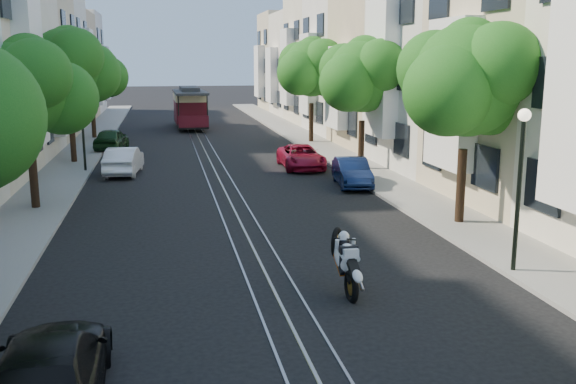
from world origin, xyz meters
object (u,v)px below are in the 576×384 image
tree_e_c (364,78)px  parked_car_e_mid (352,172)px  parked_car_e_far (301,157)px  tree_e_d (313,69)px  sportbike_rider (345,259)px  tree_w_b (28,90)px  tree_w_d (91,72)px  lamp_east (521,166)px  cable_car (190,106)px  tree_w_c (69,67)px  tree_e_b (469,83)px  lamp_west (82,115)px  parked_car_w_far (111,139)px  parked_car_w_near (49,371)px  parked_car_w_mid (124,161)px

tree_e_c → parked_car_e_mid: bearing=-113.8°
parked_car_e_far → parked_car_e_mid: bearing=-75.7°
tree_e_d → sportbike_rider: tree_e_d is taller
tree_w_b → parked_car_e_mid: bearing=9.9°
tree_e_d → tree_w_d: size_ratio=1.05×
tree_w_d → lamp_east: tree_w_d is taller
cable_car → parked_car_e_far: cable_car is taller
lamp_east → tree_w_d: bearing=112.8°
tree_w_b → lamp_east: (13.44, -9.98, -1.55)m
tree_e_d → lamp_east: tree_e_d is taller
tree_w_d → parked_car_e_mid: tree_w_d is taller
tree_w_c → parked_car_e_far: bearing=-18.1°
tree_e_b → lamp_east: bearing=-100.9°
lamp_west → cable_car: 21.08m
parked_car_w_far → tree_w_b: bearing=92.3°
tree_e_c → tree_w_b: bearing=-157.4°
parked_car_e_mid → lamp_east: bearing=-79.9°
parked_car_w_near → parked_car_w_mid: bearing=-91.1°
tree_w_c → parked_car_e_mid: bearing=-34.5°
tree_w_b → parked_car_e_far: (11.54, 7.23, -3.80)m
tree_e_b → tree_w_d: (-14.40, 27.00, -0.13)m
tree_e_c → tree_w_d: bearing=132.0°
parked_car_w_mid → tree_w_d: bearing=-73.5°
tree_w_d → parked_car_w_far: size_ratio=1.64×
tree_e_b → tree_w_d: tree_e_b is taller
tree_e_c → cable_car: tree_e_c is taller
lamp_east → parked_car_e_far: (-1.90, 17.21, -2.25)m
tree_e_b → lamp_east: (-0.96, -4.98, -1.89)m
tree_e_b → sportbike_rider: size_ratio=3.28×
tree_e_b → tree_w_c: tree_w_c is taller
lamp_west → parked_car_e_far: (10.70, -0.79, -2.25)m
tree_e_b → parked_car_w_far: tree_e_b is taller
tree_e_b → tree_w_c: 21.53m
parked_car_e_far → tree_e_b: bearing=-76.0°
tree_e_b → lamp_west: 18.90m
parked_car_e_mid → tree_w_c: bearing=152.3°
tree_e_d → lamp_west: bearing=-146.5°
tree_e_b → tree_e_d: bearing=90.0°
lamp_east → sportbike_rider: (-4.65, -0.44, -2.01)m
tree_e_c → parked_car_w_far: 16.78m
parked_car_w_mid → tree_e_b: bearing=139.5°
tree_w_b → cable_car: tree_w_b is taller
parked_car_w_far → lamp_west: bearing=92.8°
parked_car_e_mid → parked_car_w_far: size_ratio=0.94×
tree_w_b → parked_car_e_far: tree_w_b is taller
tree_w_c → sportbike_rider: size_ratio=3.48×
lamp_west → parked_car_w_far: bearing=85.0°
sportbike_rider → cable_car: bearing=92.1°
tree_w_b → parked_car_w_near: 15.24m
parked_car_w_far → tree_e_b: bearing=129.3°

